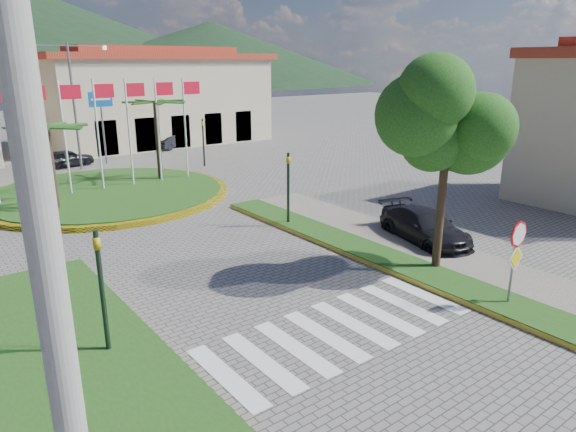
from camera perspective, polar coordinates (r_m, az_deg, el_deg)
ground at (r=11.90m, az=19.33°, el=-19.50°), size 160.00×160.00×0.00m
sidewalk_right at (r=17.35m, az=25.03°, el=-7.91°), size 4.00×28.00×0.15m
verge_right at (r=16.36m, az=23.01°, el=-9.09°), size 1.60×28.00×0.18m
median_left at (r=12.97m, az=-24.16°, el=-16.35°), size 5.00×14.00×0.18m
crosswalk at (r=14.03m, az=5.40°, el=-12.55°), size 8.00×3.00×0.01m
roundabout_island at (r=28.96m, az=-19.45°, el=2.49°), size 12.70×12.70×6.00m
stop_sign at (r=15.80m, az=24.01°, el=-3.44°), size 0.80×0.11×2.65m
deciduous_tree at (r=17.15m, az=17.43°, el=10.40°), size 3.60×3.60×6.80m
utility_pole at (r=5.51m, az=-24.50°, el=-10.30°), size 0.32×0.32×9.00m
traffic_light_left at (r=12.81m, az=-20.05°, el=-6.87°), size 0.15×0.18×3.20m
traffic_light_right at (r=21.82m, az=0.03°, el=3.77°), size 0.15×0.18×3.20m
traffic_light_far at (r=35.32m, az=-9.40°, el=8.58°), size 0.18×0.15×3.20m
direction_sign_west at (r=36.58m, az=-27.54°, el=9.73°), size 1.60×0.14×5.20m
direction_sign_east at (r=37.77m, az=-20.00°, el=10.77°), size 1.60×0.14×5.20m
street_lamp_centre at (r=36.21m, az=-22.73°, el=11.80°), size 4.80×0.16×8.00m
building_right at (r=46.76m, az=-14.46°, el=12.68°), size 19.08×9.54×8.05m
hill_far_east at (r=160.38m, az=-8.48°, el=17.42°), size 120.00×120.00×18.00m
car_dark_a at (r=37.99m, az=-23.33°, el=5.94°), size 3.60×1.89×1.17m
car_dark_b at (r=43.49m, az=-12.63°, el=8.09°), size 3.63×2.47×1.13m
car_side_right at (r=20.86m, az=14.93°, el=-1.11°), size 2.90×4.79×1.30m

